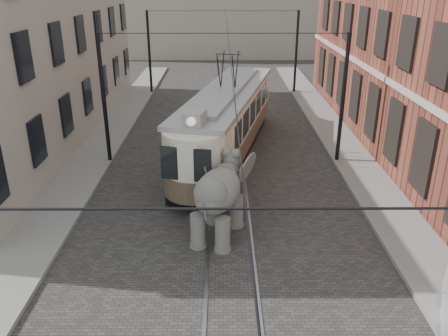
{
  "coord_description": "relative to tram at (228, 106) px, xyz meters",
  "views": [
    {
      "loc": [
        -0.27,
        -14.19,
        8.16
      ],
      "look_at": [
        -0.2,
        0.28,
        2.1
      ],
      "focal_mm": 36.63,
      "sensor_mm": 36.0,
      "label": 1
    }
  ],
  "objects": [
    {
      "name": "stucco_building",
      "position": [
        -11.01,
        2.83,
        2.53
      ],
      "size": [
        7.0,
        24.0,
        10.0
      ],
      "primitive_type": "cube",
      "color": "gray",
      "rests_on": "ground"
    },
    {
      "name": "ground",
      "position": [
        -0.01,
        -7.17,
        -2.47
      ],
      "size": [
        120.0,
        120.0,
        0.0
      ],
      "primitive_type": "plane",
      "color": "#3C3937"
    },
    {
      "name": "tram_rails",
      "position": [
        -0.01,
        -7.17,
        -2.45
      ],
      "size": [
        1.54,
        80.0,
        0.02
      ],
      "primitive_type": null,
      "color": "slate",
      "rests_on": "ground"
    },
    {
      "name": "catenary",
      "position": [
        -0.21,
        -2.17,
        0.53
      ],
      "size": [
        11.0,
        30.2,
        6.0
      ],
      "primitive_type": null,
      "color": "black",
      "rests_on": "ground"
    },
    {
      "name": "sidewalk_left",
      "position": [
        -6.51,
        -7.17,
        -2.39
      ],
      "size": [
        2.0,
        60.0,
        0.15
      ],
      "primitive_type": "cube",
      "color": "slate",
      "rests_on": "ground"
    },
    {
      "name": "elephant",
      "position": [
        -0.43,
        -7.85,
        -1.16
      ],
      "size": [
        3.49,
        4.77,
        2.61
      ],
      "primitive_type": null,
      "rotation": [
        0.0,
        0.0,
        -0.29
      ],
      "color": "#5E5C57",
      "rests_on": "ground"
    },
    {
      "name": "sidewalk_right",
      "position": [
        5.99,
        -7.17,
        -2.39
      ],
      "size": [
        2.0,
        60.0,
        0.15
      ],
      "primitive_type": "cube",
      "color": "slate",
      "rests_on": "ground"
    },
    {
      "name": "tram",
      "position": [
        0.0,
        0.0,
        0.0
      ],
      "size": [
        5.33,
        12.69,
        4.93
      ],
      "primitive_type": null,
      "rotation": [
        0.0,
        0.0,
        -0.23
      ],
      "color": "beige",
      "rests_on": "ground"
    }
  ]
}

